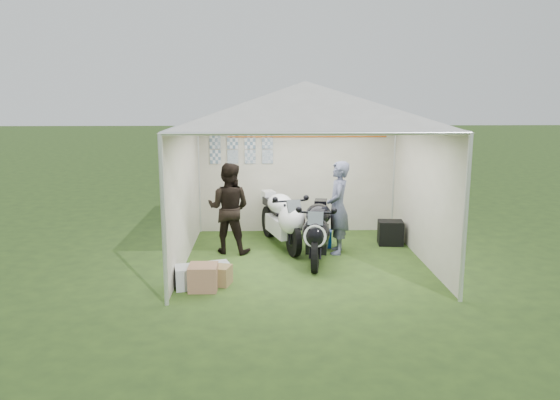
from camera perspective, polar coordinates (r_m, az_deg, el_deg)
The scene contains 12 objects.
ground at distance 9.44m, azimuth 2.50°, elevation -6.21°, with size 80.00×80.00×0.00m, color #2C431B.
canopy_tent at distance 9.05m, azimuth 2.62°, elevation 9.63°, with size 5.66×5.66×3.00m.
motorcycle_white at distance 10.01m, azimuth 0.28°, elevation -1.86°, with size 0.85×1.99×1.01m.
motorcycle_black at distance 9.20m, azimuth 3.96°, elevation -3.11°, with size 0.64×2.00×0.99m.
paddock_stand at distance 10.18m, azimuth 4.24°, elevation -4.02°, with size 0.42×0.26×0.31m, color #0E35B4.
person_dark_jacket at distance 9.70m, azimuth -5.37°, elevation -0.85°, with size 0.78×0.61×1.61m, color black.
person_blue_jacket at distance 9.66m, azimuth 6.08°, elevation -0.80°, with size 0.60×0.39×1.65m, color slate.
equipment_box at distance 10.48m, azimuth 11.47°, elevation -3.37°, with size 0.45×0.36×0.45m, color black.
crate_0 at distance 8.18m, azimuth -9.22°, elevation -7.92°, with size 0.47×0.37×0.32m, color #B5B9BF.
crate_1 at distance 8.06m, azimuth -8.02°, elevation -8.00°, with size 0.41×0.41×0.37m, color #90664A.
crate_2 at distance 8.64m, azimuth -6.40°, elevation -7.15°, with size 0.30×0.25×0.22m, color #B3B8BC.
crate_3 at distance 8.26m, azimuth -6.67°, elevation -7.78°, with size 0.42×0.30×0.28m, color olive.
Camera 1 is at (-0.69, -8.99, 2.80)m, focal length 35.00 mm.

